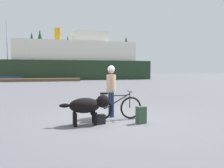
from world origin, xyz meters
TOP-DOWN VIEW (x-y plane):
  - ground_plane at (0.00, 0.00)m, footprint 160.00×160.00m
  - bicycle at (0.06, -0.15)m, footprint 1.74×0.44m
  - person_cyclist at (0.04, 0.37)m, footprint 0.32×0.53m
  - dog at (-0.91, -0.58)m, footprint 1.48×0.52m
  - backpack at (0.66, -0.83)m, footprint 0.31×0.25m
  - handbag_pannier at (-0.57, -0.59)m, footprint 0.34×0.22m
  - dock_pier at (-7.84, 26.17)m, footprint 19.81×2.41m
  - ferry_boat at (2.30, 32.70)m, footprint 24.65×8.92m
  - sailboat_moored at (-8.20, 29.10)m, footprint 7.53×2.11m
  - pine_tree_far_left at (-6.29, 49.45)m, footprint 3.23×3.23m
  - pine_tree_center at (-4.54, 51.54)m, footprint 3.67×3.67m
  - pine_tree_far_right at (18.06, 51.77)m, footprint 3.39×3.39m
  - pine_tree_mid_back at (2.56, 56.04)m, footprint 2.97×2.97m

SIDE VIEW (x-z plane):
  - ground_plane at x=0.00m, z-range 0.00..0.00m
  - handbag_pannier at x=-0.57m, z-range 0.00..0.29m
  - dock_pier at x=-7.84m, z-range 0.00..0.40m
  - backpack at x=0.66m, z-range 0.00..0.51m
  - bicycle at x=0.06m, z-range -0.07..0.85m
  - sailboat_moored at x=-8.20m, z-range -3.92..4.93m
  - dog at x=-0.91m, z-range 0.14..1.02m
  - person_cyclist at x=0.04m, z-range 0.19..1.95m
  - ferry_boat at x=2.30m, z-range -1.30..7.45m
  - pine_tree_far_right at x=18.06m, z-range 1.05..11.95m
  - pine_tree_far_left at x=-6.29m, z-range 1.21..11.80m
  - pine_tree_mid_back at x=2.56m, z-range 1.45..12.38m
  - pine_tree_center at x=-4.54m, z-range 1.38..13.00m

